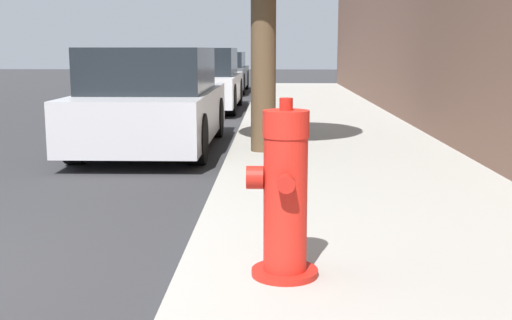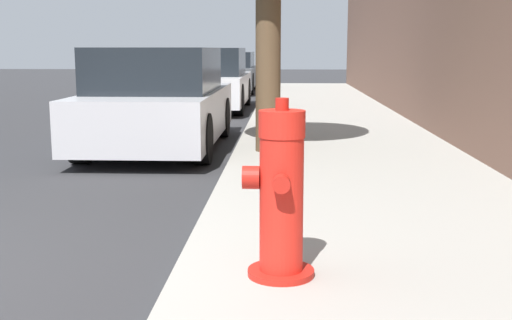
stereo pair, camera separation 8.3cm
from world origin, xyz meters
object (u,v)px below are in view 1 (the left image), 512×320
(parked_car_mid, at_px, (198,80))
(parked_car_far, at_px, (218,72))
(parked_car_near, at_px, (153,101))
(fire_hydrant, at_px, (285,196))

(parked_car_mid, height_order, parked_car_far, parked_car_mid)
(parked_car_near, relative_size, parked_car_far, 0.90)
(fire_hydrant, xyz_separation_m, parked_car_far, (-1.87, 17.29, 0.03))
(parked_car_near, bearing_deg, parked_car_far, 90.66)
(fire_hydrant, bearing_deg, parked_car_near, 107.75)
(fire_hydrant, height_order, parked_car_near, parked_car_near)
(parked_car_near, distance_m, parked_car_far, 11.88)
(parked_car_far, bearing_deg, fire_hydrant, -83.83)
(parked_car_near, relative_size, parked_car_mid, 0.97)
(parked_car_mid, distance_m, parked_car_far, 6.16)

